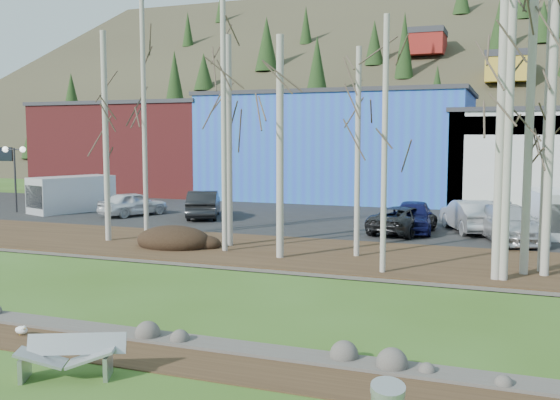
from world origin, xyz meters
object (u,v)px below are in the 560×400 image
at_px(street_lamp, 14,161).
at_px(car_2, 413,216).
at_px(car_1, 204,204).
at_px(car_0, 133,204).
at_px(van_white, 555,213).
at_px(bench_damaged, 70,356).
at_px(car_4, 404,220).
at_px(van_grey, 69,194).
at_px(car_5, 508,223).
at_px(seagull, 22,330).
at_px(car_3, 469,216).

relative_size(street_lamp, car_2, 0.89).
xyz_separation_m(street_lamp, car_1, (12.33, 1.72, -2.45)).
bearing_deg(car_0, street_lamp, 29.43).
height_order(street_lamp, van_white, street_lamp).
distance_m(bench_damaged, car_4, 20.91).
distance_m(car_2, car_4, 0.69).
relative_size(car_0, van_white, 0.83).
bearing_deg(bench_damaged, car_4, 56.22).
relative_size(car_2, van_grey, 0.84).
bearing_deg(van_white, car_5, -139.70).
bearing_deg(car_0, car_2, -161.09).
relative_size(bench_damaged, street_lamp, 0.49).
height_order(car_0, van_white, van_white).
distance_m(car_1, car_2, 12.42).
height_order(street_lamp, car_4, street_lamp).
bearing_deg(street_lamp, car_2, -7.78).
xyz_separation_m(bench_damaged, street_lamp, (-21.02, 20.80, 2.95)).
bearing_deg(car_2, van_white, 6.64).
relative_size(bench_damaged, seagull, 5.02).
bearing_deg(van_grey, car_3, 20.67).
bearing_deg(car_0, car_5, -163.60).
relative_size(street_lamp, van_white, 0.80).
xyz_separation_m(street_lamp, car_5, (29.14, -0.70, -2.44)).
height_order(car_5, van_white, van_white).
relative_size(street_lamp, car_4, 0.86).
height_order(car_0, car_1, car_1).
xyz_separation_m(bench_damaged, car_2, (3.66, 21.22, 0.49)).
bearing_deg(car_2, bench_damaged, -105.28).
relative_size(car_1, van_white, 0.94).
bearing_deg(car_5, bench_damaged, -130.54).
height_order(seagull, car_2, car_2).
distance_m(car_0, car_3, 19.42).
height_order(car_3, car_4, car_3).
relative_size(car_4, van_white, 0.93).
relative_size(street_lamp, car_5, 0.75).
bearing_deg(car_2, seagull, -113.93).
relative_size(seagull, street_lamp, 0.10).
relative_size(car_2, van_white, 0.90).
height_order(car_4, van_grey, van_grey).
distance_m(car_4, van_grey, 21.35).
xyz_separation_m(bench_damaged, van_white, (10.21, 22.63, 0.76)).
bearing_deg(seagull, van_white, 78.90).
relative_size(bench_damaged, car_3, 0.42).
bearing_deg(car_5, street_lamp, 160.08).
distance_m(bench_damaged, seagull, 3.33).
xyz_separation_m(seagull, car_2, (6.50, 19.51, 0.76)).
bearing_deg(car_2, car_4, -127.51).
xyz_separation_m(car_2, van_white, (6.54, 1.41, 0.27)).
xyz_separation_m(car_4, van_grey, (-21.30, 1.45, 0.45)).
xyz_separation_m(street_lamp, car_0, (7.88, 1.12, -2.53)).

